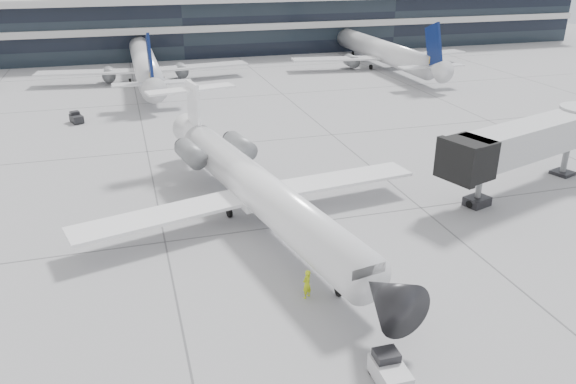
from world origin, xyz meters
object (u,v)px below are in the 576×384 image
object	(u,v)px
jet_bridge	(537,138)
regional_jet	(256,187)
ramp_worker	(307,284)
baggage_tug	(390,371)

from	to	relation	value
jet_bridge	regional_jet	bearing A→B (deg)	160.93
ramp_worker	baggage_tug	xyz separation A→B (m)	(1.51, -7.82, -0.27)
ramp_worker	baggage_tug	size ratio (longest dim) A/B	0.80
regional_jet	ramp_worker	world-z (taller)	regional_jet
ramp_worker	baggage_tug	distance (m)	7.97
jet_bridge	baggage_tug	world-z (taller)	jet_bridge
ramp_worker	baggage_tug	world-z (taller)	ramp_worker
regional_jet	jet_bridge	xyz separation A→B (m)	(23.98, -0.53, 1.74)
ramp_worker	jet_bridge	bearing A→B (deg)	171.01
regional_jet	baggage_tug	world-z (taller)	regional_jet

